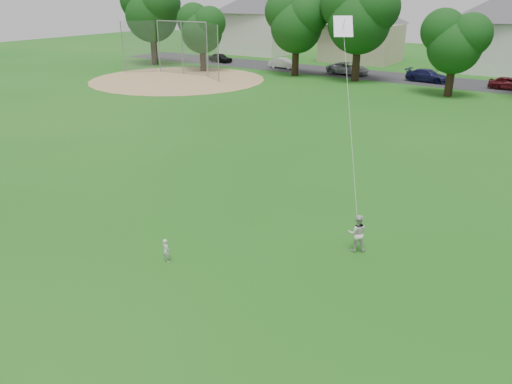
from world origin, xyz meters
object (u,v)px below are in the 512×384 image
Objects in this scene: toddler at (166,250)px; kite at (351,127)px; baseball_backstop at (179,49)px; older_boy at (357,233)px.

kite reaches higher than toddler.
kite reaches higher than baseball_backstop.
kite reaches higher than older_boy.
kite is 0.55× the size of baseball_backstop.
baseball_backstop is (-32.16, 26.32, 2.08)m from older_boy.
kite is at bearing -117.92° from toddler.
baseball_backstop is at bearing 140.79° from kite.
toddler is at bearing -48.50° from baseball_backstop.
older_boy is at bearing -128.20° from toddler.
baseball_backstop is (-27.11, 30.64, 2.35)m from toddler.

